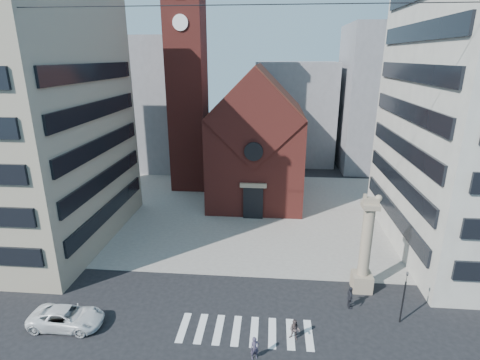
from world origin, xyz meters
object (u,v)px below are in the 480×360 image
(pedestrian_1, at_px, (295,330))
(traffic_light, at_px, (404,296))
(white_car, at_px, (67,318))
(pedestrian_0, at_px, (255,348))
(pedestrian_2, at_px, (350,298))
(scooter_0, at_px, (208,210))
(lion_column, at_px, (365,253))

(pedestrian_1, bearing_deg, traffic_light, 38.17)
(traffic_light, xyz_separation_m, pedestrian_1, (-7.95, -2.50, -1.51))
(white_car, relative_size, pedestrian_0, 3.28)
(pedestrian_0, relative_size, pedestrian_1, 1.04)
(traffic_light, relative_size, pedestrian_2, 2.31)
(traffic_light, bearing_deg, pedestrian_0, -157.14)
(traffic_light, bearing_deg, pedestrian_1, -162.58)
(white_car, bearing_deg, pedestrian_0, -98.20)
(pedestrian_2, distance_m, scooter_0, 22.52)
(lion_column, bearing_deg, scooter_0, 136.60)
(traffic_light, relative_size, white_car, 0.81)
(lion_column, height_order, pedestrian_0, lion_column)
(pedestrian_1, xyz_separation_m, scooter_0, (-9.73, 21.33, -0.28))
(lion_column, relative_size, scooter_0, 5.01)
(pedestrian_1, bearing_deg, pedestrian_2, 61.55)
(white_car, relative_size, pedestrian_1, 3.40)
(pedestrian_2, bearing_deg, pedestrian_0, 123.64)
(lion_column, xyz_separation_m, pedestrian_0, (-8.66, -8.49, -2.65))
(traffic_light, height_order, scooter_0, traffic_light)
(lion_column, bearing_deg, white_car, -163.67)
(lion_column, relative_size, traffic_light, 2.02)
(white_car, height_order, pedestrian_2, pedestrian_2)
(lion_column, xyz_separation_m, scooter_0, (-15.69, 14.84, -2.95))
(pedestrian_1, xyz_separation_m, pedestrian_2, (4.48, 3.87, 0.15))
(white_car, xyz_separation_m, pedestrian_1, (16.57, 0.11, 0.04))
(white_car, height_order, pedestrian_0, pedestrian_0)
(lion_column, bearing_deg, pedestrian_0, -135.56)
(white_car, height_order, scooter_0, white_car)
(pedestrian_1, bearing_deg, white_car, -158.88)
(pedestrian_0, bearing_deg, lion_column, 20.87)
(traffic_light, bearing_deg, scooter_0, 133.18)
(lion_column, xyz_separation_m, pedestrian_2, (-1.48, -2.63, -2.52))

